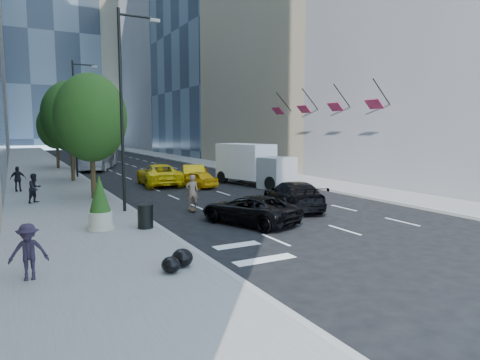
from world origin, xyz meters
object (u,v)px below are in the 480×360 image
trash_can (145,217)px  planter_shrub (100,204)px  skateboarder (192,194)px  city_bus (99,156)px  black_sedan_mercedes (293,195)px  black_sedan_lincoln (249,209)px  box_truck (253,164)px

trash_can → planter_shrub: bearing=160.3°
skateboarder → city_bus: bearing=-76.8°
black_sedan_mercedes → planter_shrub: bearing=19.2°
black_sedan_mercedes → city_bus: size_ratio=0.51×
city_bus → trash_can: city_bus is taller
city_bus → black_sedan_mercedes: bearing=-59.9°
black_sedan_mercedes → city_bus: city_bus is taller
black_sedan_lincoln → box_truck: (6.93, 11.77, 0.94)m
black_sedan_mercedes → planter_shrub: planter_shrub is taller
city_bus → skateboarder: bearing=-69.6°
black_sedan_mercedes → box_truck: (3.10, 9.77, 0.84)m
black_sedan_lincoln → box_truck: box_truck is taller
black_sedan_lincoln → black_sedan_mercedes: size_ratio=0.90×
city_bus → planter_shrub: city_bus is taller
box_truck → trash_can: size_ratio=7.23×
trash_can → planter_shrub: size_ratio=0.42×
box_truck → trash_can: 15.98m
black_sedan_lincoln → city_bus: city_bus is taller
black_sedan_mercedes → box_truck: size_ratio=0.76×
skateboarder → city_bus: 27.46m
city_bus → planter_shrub: (-5.09, -30.10, -0.20)m
skateboarder → black_sedan_lincoln: (1.20, -4.00, -0.24)m
black_sedan_lincoln → trash_can: black_sedan_lincoln is taller
box_truck → skateboarder: bearing=-150.7°
city_bus → trash_can: (-3.37, -30.72, -0.80)m
skateboarder → city_bus: (-0.03, 27.46, 0.53)m
black_sedan_mercedes → city_bus: 29.90m
box_truck → black_sedan_mercedes: bearing=-122.0°
skateboarder → black_sedan_mercedes: skateboarder is taller
planter_shrub → black_sedan_lincoln: bearing=-12.1°
box_truck → planter_shrub: (-13.24, -10.41, -0.37)m
skateboarder → box_truck: bearing=-123.1°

